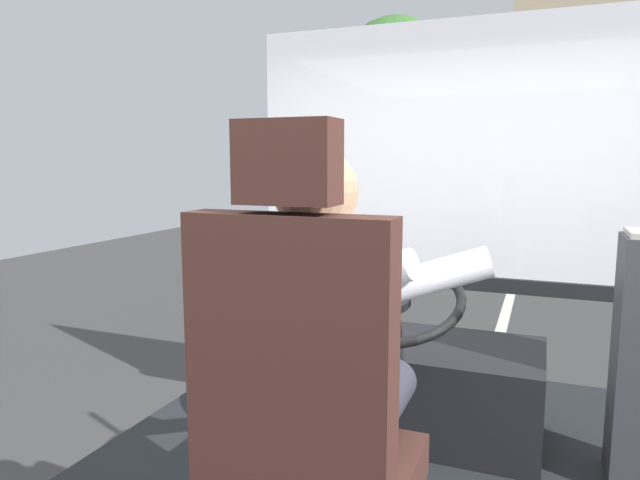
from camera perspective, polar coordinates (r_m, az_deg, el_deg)
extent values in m
cube|color=#393939|center=(10.57, 19.35, -2.59)|extent=(18.00, 44.00, 0.05)
cube|color=silver|center=(10.56, 19.35, -2.44)|extent=(0.12, 39.60, 0.00)
cube|color=#381E19|center=(1.62, 0.04, -22.98)|extent=(0.48, 0.48, 0.12)
cube|color=#381E19|center=(1.29, -3.15, -12.10)|extent=(0.48, 0.10, 0.66)
cube|color=#381E19|center=(1.21, -3.31, 7.82)|extent=(0.22, 0.10, 0.18)
cylinder|color=#282833|center=(1.67, 5.20, -16.89)|extent=(0.15, 0.51, 0.15)
cylinder|color=#282833|center=(1.72, -0.79, -16.02)|extent=(0.15, 0.51, 0.15)
cylinder|color=silver|center=(1.44, -0.41, -11.07)|extent=(0.33, 0.33, 0.61)
cube|color=navy|center=(1.57, 1.96, -6.65)|extent=(0.06, 0.01, 0.38)
sphere|color=#A37A5B|center=(1.36, -0.43, 4.89)|extent=(0.21, 0.21, 0.21)
cylinder|color=silver|center=(1.64, 6.44, -5.01)|extent=(0.61, 0.22, 0.27)
cylinder|color=silver|center=(1.70, 0.23, -4.51)|extent=(0.61, 0.22, 0.27)
cube|color=black|center=(2.64, 9.22, -14.12)|extent=(1.10, 0.56, 0.40)
cylinder|color=black|center=(2.22, 7.41, -10.17)|extent=(0.07, 0.20, 0.39)
torus|color=black|center=(2.11, 7.04, -6.05)|extent=(0.55, 0.53, 0.22)
cylinder|color=black|center=(2.11, 7.04, -6.05)|extent=(0.15, 0.15, 0.08)
cube|color=white|center=(3.24, 15.18, 8.80)|extent=(2.50, 0.01, 1.40)
cube|color=black|center=(3.31, 14.71, -4.12)|extent=(2.50, 0.08, 0.08)
cylinder|color=#4C3828|center=(13.42, 7.36, 6.27)|extent=(0.27, 0.27, 2.89)
sphere|color=#39672D|center=(13.55, 7.54, 16.03)|extent=(2.63, 2.63, 2.63)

